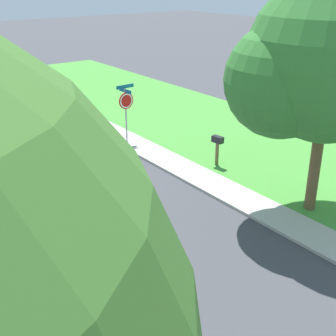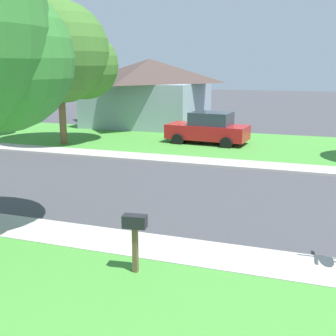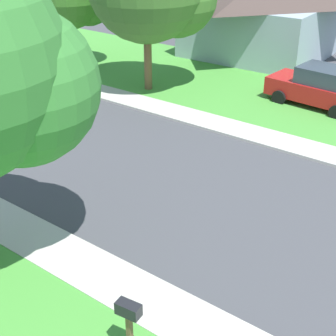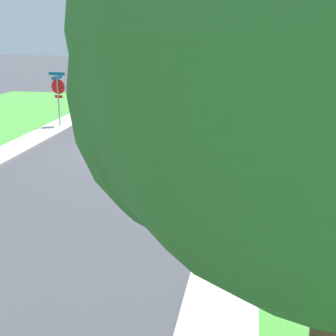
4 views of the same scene
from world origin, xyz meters
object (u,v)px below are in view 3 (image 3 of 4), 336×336
Objects in this scene: car_red_kerbside_mid at (320,87)px; car_maroon_behind_trees at (8,35)px; mailbox at (129,316)px; house_right_setback at (268,10)px.

car_maroon_behind_trees is (-2.04, 18.50, 0.00)m from car_red_kerbside_mid.
car_maroon_behind_trees reaches higher than mailbox.
car_red_kerbside_mid is 0.48× the size of house_right_setback.
car_red_kerbside_mid and car_maroon_behind_trees have the same top height.
car_maroon_behind_trees is at bearing 125.27° from house_right_setback.
house_right_setback is at bearing 20.64° from mailbox.
mailbox is (-13.04, -20.73, 0.14)m from car_maroon_behind_trees.
car_maroon_behind_trees is 3.28× the size of mailbox.
mailbox is at bearing -171.60° from car_red_kerbside_mid.
car_maroon_behind_trees is 24.50m from mailbox.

